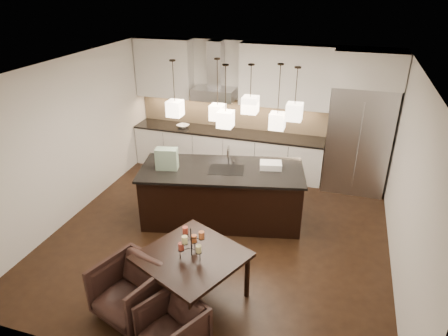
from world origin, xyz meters
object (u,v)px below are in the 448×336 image
(refrigerator, at_px, (358,139))
(dining_table, at_px, (193,277))
(island_body, at_px, (222,195))
(armchair_left, at_px, (130,290))
(armchair_right, at_px, (173,327))

(refrigerator, relative_size, dining_table, 1.80)
(island_body, bearing_deg, armchair_left, -112.66)
(island_body, xyz_separation_m, dining_table, (0.22, -2.01, -0.12))
(armchair_right, bearing_deg, refrigerator, 96.23)
(refrigerator, height_order, island_body, refrigerator)
(island_body, distance_m, armchair_right, 2.85)
(refrigerator, height_order, armchair_right, refrigerator)
(refrigerator, xyz_separation_m, armchair_right, (-1.93, -4.76, -0.77))
(island_body, relative_size, dining_table, 2.27)
(island_body, distance_m, armchair_left, 2.53)
(refrigerator, relative_size, armchair_left, 2.64)
(dining_table, distance_m, armchair_left, 0.82)
(refrigerator, xyz_separation_m, armchair_left, (-2.66, -4.42, -0.70))
(island_body, relative_size, armchair_left, 3.34)
(dining_table, xyz_separation_m, armchair_left, (-0.67, -0.48, 0.01))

